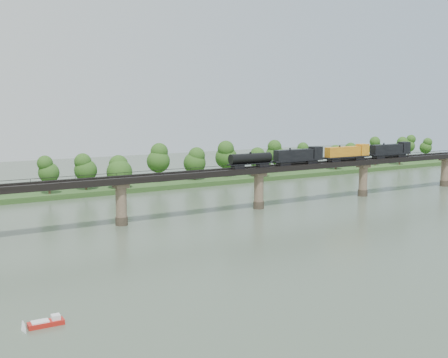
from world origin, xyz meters
TOP-DOWN VIEW (x-y plane):
  - ground at (0.00, 0.00)m, footprint 400.00×400.00m
  - far_bank at (0.00, 85.00)m, footprint 300.00×24.00m
  - bridge at (0.00, 30.00)m, footprint 236.00×30.00m
  - bridge_superstructure at (0.00, 30.00)m, footprint 220.00×4.90m
  - far_treeline at (-8.21, 80.52)m, footprint 289.06×17.54m
  - freight_train at (26.28, 30.00)m, footprint 69.72×2.72m
  - motorboat at (-71.43, -22.31)m, footprint 4.61×1.86m

SIDE VIEW (x-z plane):
  - ground at x=0.00m, z-range 0.00..0.00m
  - motorboat at x=-71.43m, z-range -0.20..1.07m
  - far_bank at x=0.00m, z-range 0.00..1.60m
  - bridge at x=0.00m, z-range -0.29..11.21m
  - far_treeline at x=-8.21m, z-range 2.03..15.63m
  - bridge_superstructure at x=0.00m, z-range 11.42..12.17m
  - freight_train at x=26.28m, z-range 11.39..16.19m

